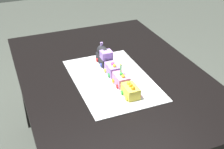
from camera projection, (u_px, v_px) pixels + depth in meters
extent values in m
cube|color=black|center=(112.00, 75.00, 1.74)|extent=(1.40, 1.00, 0.03)
cube|color=black|center=(26.00, 88.00, 2.29)|extent=(0.07, 0.07, 0.71)
cube|color=black|center=(132.00, 66.00, 2.58)|extent=(0.07, 0.07, 0.71)
cube|color=silver|center=(112.00, 80.00, 1.66)|extent=(0.60, 0.40, 0.00)
cube|color=#232328|center=(105.00, 59.00, 1.81)|extent=(0.12, 0.06, 0.05)
cylinder|color=#232328|center=(104.00, 51.00, 1.79)|extent=(0.08, 0.05, 0.05)
cube|color=#AD84E0|center=(107.00, 55.00, 1.75)|extent=(0.06, 0.06, 0.04)
cylinder|color=#AD84E0|center=(102.00, 45.00, 1.80)|extent=(0.02, 0.02, 0.03)
sphere|color=#F4EFCC|center=(101.00, 53.00, 1.86)|extent=(0.02, 0.02, 0.02)
cylinder|color=red|center=(97.00, 60.00, 1.83)|extent=(0.02, 0.01, 0.02)
cylinder|color=#4C59D8|center=(101.00, 65.00, 1.77)|extent=(0.02, 0.01, 0.02)
cylinder|color=green|center=(108.00, 58.00, 1.85)|extent=(0.02, 0.01, 0.02)
cylinder|color=#D84CB2|center=(112.00, 63.00, 1.80)|extent=(0.02, 0.01, 0.02)
cube|color=#AD84E0|center=(113.00, 69.00, 1.70)|extent=(0.10, 0.06, 0.06)
cylinder|color=yellow|center=(105.00, 71.00, 1.72)|extent=(0.02, 0.01, 0.02)
cylinder|color=green|center=(109.00, 75.00, 1.68)|extent=(0.02, 0.01, 0.02)
cylinder|color=yellow|center=(117.00, 68.00, 1.74)|extent=(0.02, 0.01, 0.02)
cylinder|color=#4C59D8|center=(121.00, 73.00, 1.70)|extent=(0.02, 0.01, 0.02)
sphere|color=#D84CB2|center=(113.00, 64.00, 1.68)|extent=(0.02, 0.02, 0.02)
sphere|color=yellow|center=(115.00, 66.00, 1.66)|extent=(0.02, 0.02, 0.02)
cube|color=pink|center=(121.00, 79.00, 1.61)|extent=(0.10, 0.06, 0.06)
cylinder|color=orange|center=(113.00, 81.00, 1.63)|extent=(0.02, 0.01, 0.02)
cylinder|color=red|center=(117.00, 86.00, 1.58)|extent=(0.02, 0.01, 0.02)
cylinder|color=yellow|center=(125.00, 78.00, 1.65)|extent=(0.02, 0.01, 0.02)
cylinder|color=#4C59D8|center=(130.00, 83.00, 1.61)|extent=(0.02, 0.01, 0.02)
sphere|color=green|center=(121.00, 74.00, 1.59)|extent=(0.02, 0.02, 0.02)
sphere|color=yellow|center=(123.00, 76.00, 1.57)|extent=(0.02, 0.02, 0.02)
cube|color=#F4E04C|center=(131.00, 91.00, 1.51)|extent=(0.10, 0.06, 0.06)
cylinder|color=green|center=(122.00, 93.00, 1.53)|extent=(0.02, 0.01, 0.02)
cylinder|color=yellow|center=(126.00, 99.00, 1.49)|extent=(0.02, 0.01, 0.02)
cylinder|color=green|center=(135.00, 90.00, 1.56)|extent=(0.02, 0.01, 0.02)
cylinder|color=red|center=(140.00, 95.00, 1.51)|extent=(0.02, 0.01, 0.02)
sphere|color=orange|center=(133.00, 88.00, 1.48)|extent=(0.02, 0.02, 0.02)
sphere|color=yellow|center=(129.00, 83.00, 1.52)|extent=(0.02, 0.02, 0.02)
sphere|color=orange|center=(131.00, 85.00, 1.50)|extent=(0.02, 0.02, 0.02)
cylinder|color=#66D872|center=(121.00, 68.00, 1.58)|extent=(0.01, 0.01, 0.04)
cone|color=yellow|center=(121.00, 64.00, 1.57)|extent=(0.01, 0.01, 0.01)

